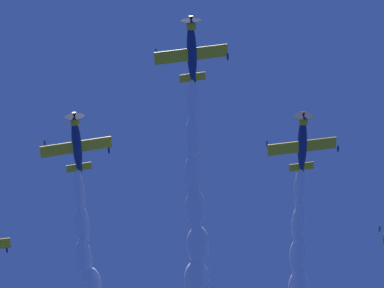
% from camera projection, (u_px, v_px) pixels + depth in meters
% --- Properties ---
extents(airplane_lead, '(7.61, 7.08, 3.03)m').
position_uv_depth(airplane_lead, '(192.00, 50.00, 78.55)').
color(airplane_lead, navy).
extents(airplane_left_wingman, '(7.73, 7.09, 2.59)m').
position_uv_depth(airplane_left_wingman, '(302.00, 142.00, 83.07)').
color(airplane_left_wingman, navy).
extents(airplane_right_wingman, '(7.59, 7.08, 3.04)m').
position_uv_depth(airplane_right_wingman, '(77.00, 143.00, 83.48)').
color(airplane_right_wingman, navy).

